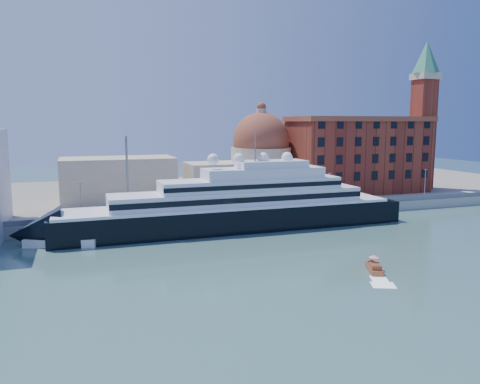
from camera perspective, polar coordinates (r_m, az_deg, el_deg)
name	(u,v)px	position (r m, az deg, el deg)	size (l,w,h in m)	color
ground	(267,258)	(82.32, 3.26, -8.03)	(400.00, 400.00, 0.00)	#325753
quay	(213,215)	(113.29, -3.33, -2.82)	(180.00, 10.00, 2.50)	gray
land	(178,193)	(152.62, -7.55, -0.06)	(260.00, 72.00, 2.00)	slate
quay_fence	(218,211)	(108.69, -2.68, -2.30)	(180.00, 0.10, 1.20)	slate
superyacht	(220,211)	(101.94, -2.40, -2.29)	(84.69, 11.74, 25.31)	black
service_barge	(64,241)	(96.24, -20.65, -5.60)	(14.31, 8.65, 3.05)	white
water_taxi	(374,268)	(77.73, 16.07, -8.86)	(3.94, 5.82, 2.63)	maroon
warehouse	(358,154)	(149.90, 14.18, 4.52)	(43.00, 19.00, 23.25)	maroon
campanile	(424,106)	(164.13, 21.49, 9.74)	(8.40, 8.40, 47.00)	maroon
church	(211,166)	(136.25, -3.51, 3.18)	(66.00, 18.00, 25.50)	beige
lamp_posts	(161,183)	(107.49, -9.62, 1.11)	(120.80, 2.40, 18.00)	slate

